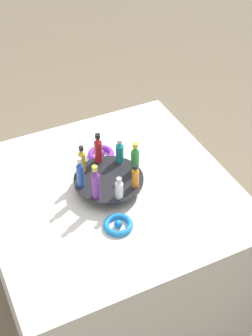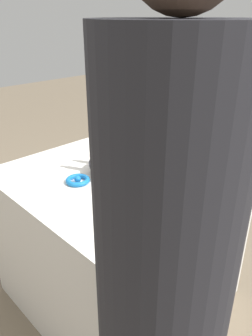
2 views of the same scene
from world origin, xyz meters
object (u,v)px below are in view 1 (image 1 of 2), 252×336
bottle_orange (135,177)px  bottle_teal (120,151)px  display_stand (109,182)px  bottle_clear (119,188)px  bottle_green (135,159)px  bottle_red (98,149)px  bottle_purple (95,183)px  bottle_blue (80,173)px  bottle_gold (82,160)px  ribbon_bow_purple (101,154)px  ribbon_bow_blue (118,225)px

bottle_orange → bottle_teal: size_ratio=0.92×
display_stand → bottle_clear: size_ratio=2.97×
bottle_green → bottle_red: 0.16m
bottle_clear → bottle_red: (-0.01, -0.23, 0.02)m
bottle_clear → bottle_green: bottle_green is taller
bottle_green → bottle_purple: bearing=19.5°
bottle_orange → bottle_blue: size_ratio=0.74×
bottle_teal → bottle_red: bearing=-25.5°
bottle_clear → bottle_gold: size_ratio=0.76×
display_stand → bottle_teal: bearing=-138.0°
bottle_clear → bottle_red: bottle_red is taller
bottle_blue → bottle_green: bearing=177.0°
display_stand → bottle_red: bearing=-93.0°
bottle_purple → ribbon_bow_purple: bearing=-116.1°
bottle_green → ribbon_bow_blue: 0.28m
bottle_purple → bottle_teal: bottle_purple is taller
bottle_purple → bottle_gold: size_ratio=1.23×
ribbon_bow_purple → bottle_blue: bearing=50.0°
bottle_clear → bottle_orange: size_ratio=0.92×
bottle_clear → ribbon_bow_purple: bearing=-100.4°
display_stand → ribbon_bow_purple: (-0.05, -0.20, -0.02)m
bottle_gold → bottle_clear: bearing=109.5°
bottle_teal → ribbon_bow_purple: size_ratio=0.97×
display_stand → bottle_purple: 0.14m
bottle_blue → ribbon_bow_blue: size_ratio=1.23×
bottle_teal → bottle_green: bearing=109.5°
bottle_green → bottle_blue: 0.23m
bottle_blue → bottle_teal: bearing=-160.5°
bottle_purple → bottle_clear: size_ratio=1.62×
display_stand → bottle_green: (-0.11, 0.01, 0.08)m
bottle_orange → ribbon_bow_blue: bottle_orange is taller
bottle_gold → bottle_green: bearing=154.5°
bottle_orange → bottle_green: (-0.04, -0.08, 0.02)m
display_stand → ribbon_bow_purple: size_ratio=2.43×
bottle_green → bottle_teal: 0.09m
bottle_teal → bottle_blue: 0.21m
bottle_purple → ribbon_bow_purple: bottle_purple is taller
bottle_clear → bottle_purple: bearing=-25.5°
bottle_clear → bottle_teal: bottle_teal is taller
bottle_red → bottle_blue: bearing=42.0°
bottle_teal → ribbon_bow_purple: 0.16m
bottle_gold → ribbon_bow_purple: size_ratio=1.07×
ribbon_bow_blue → ribbon_bow_purple: 0.42m
display_stand → bottle_teal: 0.13m
bottle_teal → bottle_orange: bearing=87.0°
bottle_purple → bottle_red: bottle_purple is taller
bottle_green → ribbon_bow_blue: bottle_green is taller
bottle_clear → ribbon_bow_blue: 0.13m
bottle_red → bottle_blue: same height
bottle_purple → bottle_blue: bearing=-70.5°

